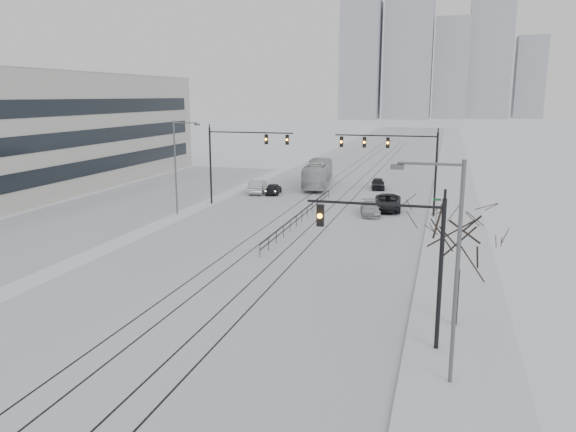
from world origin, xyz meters
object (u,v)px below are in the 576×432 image
object	(u,v)px
traffic_mast_near	(404,251)
sedan_nb_front	(388,203)
bare_tree	(460,240)
sedan_nb_far	(378,184)
sedan_sb_inner	(273,189)
box_truck	(318,174)
sedan_sb_outer	(258,187)
sedan_nb_right	(370,209)

from	to	relation	value
traffic_mast_near	sedan_nb_front	world-z (taller)	traffic_mast_near
bare_tree	sedan_nb_front	xyz separation A→B (m)	(-6.25, 28.44, -3.70)
sedan_nb_far	traffic_mast_near	bearing A→B (deg)	-90.14
traffic_mast_near	sedan_sb_inner	world-z (taller)	traffic_mast_near
traffic_mast_near	box_truck	xyz separation A→B (m)	(-13.84, 43.94, -2.94)
sedan_sb_inner	sedan_sb_outer	size ratio (longest dim) A/B	0.81
sedan_sb_outer	sedan_nb_front	bearing A→B (deg)	149.55
sedan_sb_inner	sedan_nb_front	size ratio (longest dim) A/B	0.68
sedan_nb_front	sedan_sb_outer	bearing A→B (deg)	154.61
traffic_mast_near	box_truck	distance (m)	46.16
sedan_sb_outer	sedan_nb_front	distance (m)	16.85
bare_tree	sedan_sb_inner	xyz separation A→B (m)	(-20.06, 34.34, -3.84)
bare_tree	sedan_sb_outer	distance (m)	41.01
traffic_mast_near	box_truck	size ratio (longest dim) A/B	0.60
bare_tree	sedan_sb_outer	bearing A→B (deg)	122.63
sedan_sb_outer	sedan_nb_far	world-z (taller)	sedan_sb_outer
sedan_sb_outer	sedan_nb_far	distance (m)	14.98
bare_tree	box_truck	bearing A→B (deg)	111.66
sedan_nb_right	box_truck	bearing A→B (deg)	108.19
box_truck	bare_tree	bearing A→B (deg)	104.84
sedan_nb_front	sedan_nb_right	xyz separation A→B (m)	(-1.35, -2.82, -0.16)
sedan_sb_inner	box_truck	size ratio (longest dim) A/B	0.33
sedan_nb_front	sedan_nb_far	bearing A→B (deg)	96.27
sedan_sb_inner	sedan_nb_right	distance (m)	15.20
bare_tree	sedan_sb_outer	xyz separation A→B (m)	(-22.02, 34.40, -3.71)
sedan_nb_front	sedan_nb_far	xyz separation A→B (m)	(-2.50, 12.90, -0.11)
sedan_nb_front	traffic_mast_near	bearing A→B (deg)	-87.73
sedan_nb_far	box_truck	size ratio (longest dim) A/B	0.34
sedan_nb_front	sedan_sb_inner	bearing A→B (deg)	152.15
bare_tree	sedan_sb_outer	world-z (taller)	bare_tree
sedan_nb_front	box_truck	size ratio (longest dim) A/B	0.49
bare_tree	box_truck	distance (m)	44.14
traffic_mast_near	sedan_nb_far	xyz separation A→B (m)	(-6.34, 44.35, -3.89)
traffic_mast_near	sedan_nb_far	bearing A→B (deg)	98.14
sedan_nb_front	sedan_nb_right	world-z (taller)	sedan_nb_front
box_truck	sedan_sb_inner	bearing A→B (deg)	53.20
sedan_nb_far	bare_tree	bearing A→B (deg)	-86.32
sedan_sb_inner	box_truck	bearing A→B (deg)	-127.38
sedan_sb_outer	sedan_nb_right	size ratio (longest dim) A/B	1.09
sedan_nb_front	sedan_nb_right	bearing A→B (deg)	-120.31
traffic_mast_near	bare_tree	world-z (taller)	traffic_mast_near
sedan_nb_front	sedan_nb_right	distance (m)	3.13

